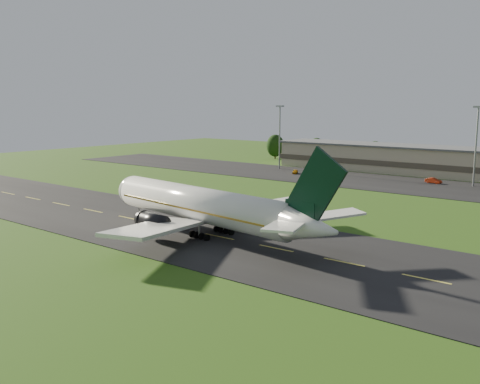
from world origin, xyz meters
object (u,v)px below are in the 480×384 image
Objects in this scene: service_vehicle_a at (295,172)px; light_mast_west at (280,129)px; service_vehicle_b at (433,181)px; airliner at (203,206)px; light_mast_centre at (477,137)px.

light_mast_west is at bearing 120.18° from service_vehicle_a.
service_vehicle_a is 0.83× the size of service_vehicle_b.
airliner is at bearing -63.11° from light_mast_west.
airliner is 90.17m from light_mast_west.
light_mast_west is at bearing 123.62° from airliner.
light_mast_west is 5.76× the size of service_vehicle_a.
airliner is 12.03× the size of service_vehicle_b.
airliner reaches higher than service_vehicle_b.
service_vehicle_a is at bearing -171.24° from light_mast_centre.
light_mast_west is at bearing 96.46° from service_vehicle_b.
light_mast_centre is 5.76× the size of service_vehicle_a.
airliner reaches higher than service_vehicle_a.
light_mast_centre is at bearing 83.13° from airliner.
light_mast_west reaches higher than service_vehicle_b.
light_mast_west is 1.00× the size of light_mast_centre.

